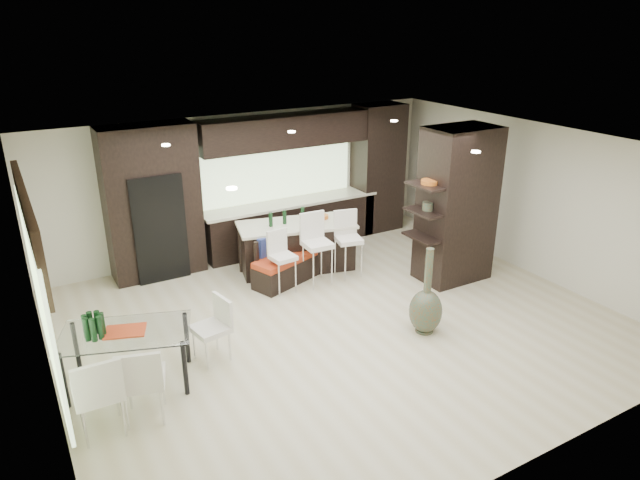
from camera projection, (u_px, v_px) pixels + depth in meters
ground at (339, 322)px, 8.75m from camera, size 8.00×8.00×0.00m
back_wall at (246, 183)px, 11.08m from camera, size 8.00×0.02×2.70m
left_wall at (38, 305)px, 6.41m from camera, size 0.02×7.00×2.70m
right_wall at (532, 199)px, 10.11m from camera, size 0.02×7.00×2.70m
ceiling at (342, 148)px, 7.76m from camera, size 8.00×7.00×0.02m
window_left at (41, 297)px, 6.59m from camera, size 0.04×3.20×1.90m
window_back at (274, 170)px, 11.25m from camera, size 3.40×0.04×1.20m
stone_accent at (29, 224)px, 6.27m from camera, size 0.08×3.00×0.80m
ceiling_spots at (332, 146)px, 7.97m from camera, size 4.00×3.00×0.02m
back_cabinetry at (276, 184)px, 11.05m from camera, size 6.80×0.68×2.70m
refrigerator at (156, 225)px, 10.04m from camera, size 0.90×0.68×1.90m
partition_column at (457, 205)px, 9.79m from camera, size 1.20×0.80×2.70m
kitchen_island at (296, 246)px, 10.48m from camera, size 2.25×1.38×0.87m
stool_left at (283, 268)px, 9.58m from camera, size 0.42×0.42×0.86m
stool_mid at (317, 257)px, 9.82m from camera, size 0.47×0.47×1.02m
stool_right at (348, 251)px, 10.14m from camera, size 0.51×0.51×0.96m
bench at (287, 268)px, 10.00m from camera, size 1.39×0.91×0.50m
floor_vase at (427, 291)px, 8.26m from camera, size 0.59×0.59×1.33m
dining_table at (129, 358)px, 7.17m from camera, size 1.76×1.34×0.75m
chair_near at (143, 384)px, 6.52m from camera, size 0.62×0.62×0.91m
chair_far at (99, 396)px, 6.28m from camera, size 0.52×0.52×0.95m
chair_end at (211, 333)px, 7.66m from camera, size 0.52×0.52×0.82m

